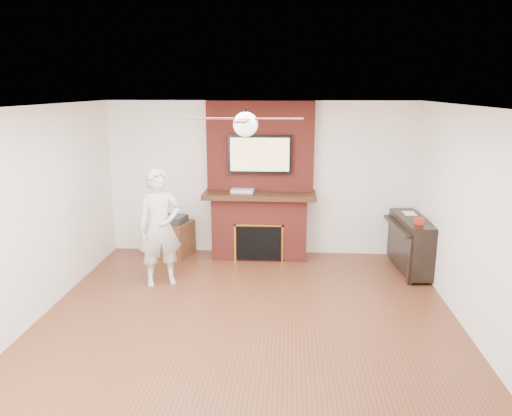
# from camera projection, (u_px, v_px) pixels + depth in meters

# --- Properties ---
(room_shell) EXTENTS (5.36, 5.86, 2.86)m
(room_shell) POSITION_uv_depth(u_px,v_px,m) (246.00, 223.00, 5.47)
(room_shell) COLOR #542B18
(room_shell) RESTS_ON ground
(fireplace) EXTENTS (1.78, 0.64, 2.50)m
(fireplace) POSITION_uv_depth(u_px,v_px,m) (260.00, 196.00, 8.00)
(fireplace) COLOR maroon
(fireplace) RESTS_ON ground
(tv) EXTENTS (1.00, 0.08, 0.60)m
(tv) POSITION_uv_depth(u_px,v_px,m) (260.00, 154.00, 7.80)
(tv) COLOR black
(tv) RESTS_ON fireplace
(ceiling_fan) EXTENTS (1.21, 1.21, 0.31)m
(ceiling_fan) POSITION_uv_depth(u_px,v_px,m) (245.00, 123.00, 5.22)
(ceiling_fan) COLOR black
(ceiling_fan) RESTS_ON room_shell
(person) EXTENTS (0.71, 0.62, 1.64)m
(person) POSITION_uv_depth(u_px,v_px,m) (160.00, 228.00, 6.87)
(person) COLOR silver
(person) RESTS_ON ground
(side_table) EXTENTS (0.70, 0.70, 0.67)m
(side_table) POSITION_uv_depth(u_px,v_px,m) (172.00, 237.00, 8.19)
(side_table) COLOR #583019
(side_table) RESTS_ON ground
(piano) EXTENTS (0.56, 1.28, 0.91)m
(piano) POSITION_uv_depth(u_px,v_px,m) (411.00, 243.00, 7.45)
(piano) COLOR black
(piano) RESTS_ON ground
(cable_box) EXTENTS (0.37, 0.24, 0.05)m
(cable_box) POSITION_uv_depth(u_px,v_px,m) (242.00, 191.00, 7.90)
(cable_box) COLOR silver
(cable_box) RESTS_ON fireplace
(candle_orange) EXTENTS (0.07, 0.07, 0.11)m
(candle_orange) POSITION_uv_depth(u_px,v_px,m) (254.00, 256.00, 8.02)
(candle_orange) COLOR red
(candle_orange) RESTS_ON ground
(candle_cream) EXTENTS (0.07, 0.07, 0.12)m
(candle_cream) POSITION_uv_depth(u_px,v_px,m) (267.00, 256.00, 8.02)
(candle_cream) COLOR #FCEBC8
(candle_cream) RESTS_ON ground
(candle_blue) EXTENTS (0.06, 0.06, 0.07)m
(candle_blue) POSITION_uv_depth(u_px,v_px,m) (275.00, 258.00, 7.98)
(candle_blue) COLOR #304190
(candle_blue) RESTS_ON ground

